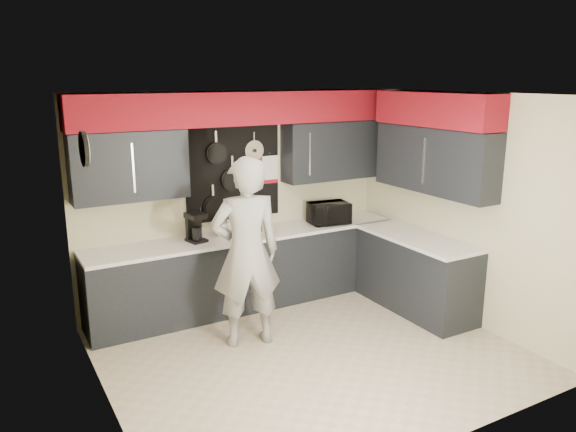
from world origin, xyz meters
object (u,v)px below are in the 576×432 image
utensil_crock (221,230)px  person (246,253)px  knife_block (257,223)px  microwave (329,213)px  coffee_maker (195,226)px

utensil_crock → person: size_ratio=0.07×
knife_block → person: (-0.58, -0.92, -0.03)m
microwave → person: (-1.56, -0.82, -0.06)m
microwave → knife_block: bearing=-178.9°
person → utensil_crock: bearing=-87.3°
coffee_maker → microwave: bearing=-15.0°
microwave → coffee_maker: size_ratio=1.47×
utensil_crock → microwave: bearing=-6.3°
microwave → utensil_crock: size_ratio=3.41×
microwave → person: bearing=-145.1°
person → coffee_maker: bearing=-66.7°
microwave → coffee_maker: coffee_maker is taller
knife_block → person: person is taller
utensil_crock → person: bearing=-97.9°
knife_block → person: size_ratio=0.11×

